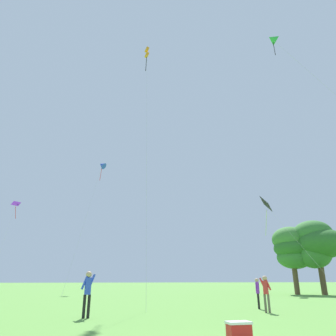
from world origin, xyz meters
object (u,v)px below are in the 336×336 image
(tree_left_oak, at_px, (317,243))
(picnic_cooler, at_px, (239,331))
(kite_blue_delta, at_px, (102,165))
(person_foreground_watcher, at_px, (258,290))
(kite_black_large, at_px, (267,211))
(person_in_blue_jacket, at_px, (88,290))
(kite_purple_streamer, at_px, (15,208))
(person_far_back, at_px, (266,290))
(kite_orange_box, at_px, (147,55))
(tree_right_cluster, at_px, (292,248))
(kite_green_small, at_px, (273,39))

(tree_left_oak, relative_size, picnic_cooler, 12.63)
(kite_blue_delta, bearing_deg, person_foreground_watcher, -74.46)
(kite_black_large, bearing_deg, person_in_blue_jacket, -137.07)
(kite_purple_streamer, bearing_deg, person_foreground_watcher, -58.81)
(kite_purple_streamer, xyz_separation_m, person_in_blue_jacket, (10.91, -34.75, -10.10))
(person_foreground_watcher, relative_size, person_far_back, 0.94)
(person_far_back, bearing_deg, tree_left_oak, 44.90)
(kite_orange_box, height_order, tree_left_oak, kite_orange_box)
(kite_purple_streamer, bearing_deg, person_far_back, -61.06)
(kite_blue_delta, height_order, person_foreground_watcher, kite_blue_delta)
(kite_black_large, bearing_deg, picnic_cooler, -123.23)
(kite_black_large, height_order, person_foreground_watcher, kite_black_large)
(person_foreground_watcher, bearing_deg, kite_orange_box, 110.68)
(tree_right_cluster, bearing_deg, kite_green_small, -122.58)
(person_foreground_watcher, height_order, tree_right_cluster, tree_right_cluster)
(kite_green_small, bearing_deg, person_far_back, -142.28)
(person_foreground_watcher, xyz_separation_m, picnic_cooler, (-5.05, -8.15, -0.69))
(kite_black_large, relative_size, kite_purple_streamer, 0.86)
(kite_purple_streamer, bearing_deg, kite_orange_box, -53.75)
(kite_blue_delta, distance_m, tree_right_cluster, 27.89)
(kite_blue_delta, bearing_deg, person_far_back, -76.52)
(kite_blue_delta, height_order, person_in_blue_jacket, kite_blue_delta)
(person_in_blue_jacket, bearing_deg, person_far_back, 1.94)
(kite_blue_delta, height_order, picnic_cooler, kite_blue_delta)
(kite_orange_box, distance_m, person_foreground_watcher, 26.75)
(kite_purple_streamer, height_order, tree_left_oak, kite_purple_streamer)
(kite_blue_delta, bearing_deg, picnic_cooler, -85.46)
(person_far_back, xyz_separation_m, picnic_cooler, (-4.41, -6.20, -0.75))
(tree_right_cluster, xyz_separation_m, picnic_cooler, (-17.91, -23.23, -4.54))
(kite_orange_box, xyz_separation_m, person_in_blue_jacket, (-4.37, -13.91, -23.50))
(kite_purple_streamer, xyz_separation_m, kite_blue_delta, (11.73, -3.89, 6.27))
(person_foreground_watcher, relative_size, tree_right_cluster, 0.22)
(kite_green_small, relative_size, kite_purple_streamer, 1.67)
(kite_blue_delta, xyz_separation_m, person_far_back, (7.33, -30.58, -16.46))
(kite_black_large, bearing_deg, person_far_back, -122.43)
(kite_blue_delta, xyz_separation_m, person_foreground_watcher, (7.97, -28.64, -16.52))
(kite_purple_streamer, distance_m, picnic_cooler, 44.59)
(kite_orange_box, height_order, person_far_back, kite_orange_box)
(tree_left_oak, bearing_deg, kite_orange_box, -175.05)
(kite_green_small, bearing_deg, picnic_cooler, -133.22)
(kite_blue_delta, xyz_separation_m, tree_right_cluster, (20.83, -13.55, -12.67))
(kite_blue_delta, bearing_deg, kite_purple_streamer, 161.64)
(kite_green_small, height_order, kite_orange_box, kite_orange_box)
(person_in_blue_jacket, relative_size, picnic_cooler, 2.94)
(kite_black_large, xyz_separation_m, person_foreground_watcher, (-10.72, -15.92, -8.04))
(kite_orange_box, height_order, person_foreground_watcher, kite_orange_box)
(kite_orange_box, distance_m, tree_right_cluster, 26.50)
(kite_black_large, height_order, person_in_blue_jacket, kite_black_large)
(kite_blue_delta, relative_size, person_far_back, 11.17)
(kite_orange_box, bearing_deg, kite_blue_delta, 101.84)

